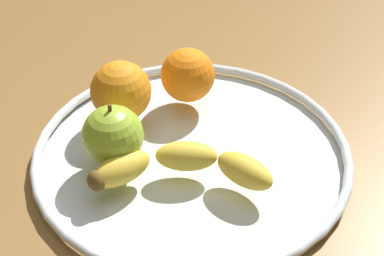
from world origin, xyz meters
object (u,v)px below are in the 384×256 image
Objects in this scene: banana at (180,166)px; orange_front_left at (188,75)px; fruit_bowl at (192,152)px; orange_back_right at (121,91)px; apple at (113,136)px.

orange_front_left is (1.93, -15.98, 1.91)cm from banana.
banana reaches higher than fruit_bowl.
orange_front_left is at bearing -144.11° from orange_back_right.
banana is at bearing 133.10° from orange_back_right.
apple reaches higher than orange_back_right.
banana is at bearing 96.90° from orange_front_left.
fruit_bowl is at bearing 103.00° from orange_front_left.
fruit_bowl is at bearing 154.93° from orange_back_right.
apple reaches higher than orange_front_left.
fruit_bowl is 1.82× the size of banana.
fruit_bowl is 12.22cm from orange_back_right.
banana is at bearing 168.01° from apple.
orange_front_left is at bearing -114.22° from apple.
orange_back_right is 1.08× the size of orange_front_left.
banana is (0.46, 5.61, 2.66)cm from fruit_bowl.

